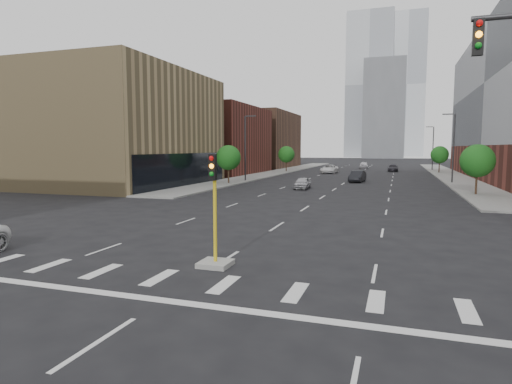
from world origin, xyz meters
The scene contains 21 objects.
sidewalk_left_far centered at (-15.00, 74.00, 0.07)m, with size 5.00×92.00×0.15m, color gray.
sidewalk_right_far centered at (15.00, 74.00, 0.07)m, with size 5.00×92.00×0.15m, color gray.
building_left_mid centered at (-27.50, 40.00, 7.00)m, with size 20.00×24.00×14.00m, color tan.
building_left_far_a centered at (-27.50, 66.00, 6.00)m, with size 20.00×22.00×12.00m, color brown.
building_left_far_b centered at (-27.50, 92.00, 6.50)m, with size 20.00×24.00×13.00m, color brown.
tower_left centered at (-8.00, 220.00, 35.00)m, with size 22.00×22.00×70.00m, color #B2B7BC.
tower_right centered at (10.00, 260.00, 40.00)m, with size 20.00×20.00×80.00m, color #B2B7BC.
tower_mid centered at (0.00, 200.00, 22.00)m, with size 18.00×18.00×44.00m, color slate.
median_traffic_signal centered at (0.00, 8.97, 0.97)m, with size 1.20×1.20×4.40m.
streetlight_right_a centered at (13.41, 55.00, 5.01)m, with size 1.60×0.22×9.07m.
streetlight_right_b centered at (13.41, 90.00, 5.01)m, with size 1.60×0.22×9.07m.
streetlight_left centered at (-13.41, 50.00, 5.01)m, with size 1.60×0.22×9.07m.
tree_left_near centered at (-14.00, 45.00, 3.39)m, with size 3.20×3.20×4.85m.
tree_left_far centered at (-14.00, 75.00, 3.39)m, with size 3.20×3.20×4.85m.
tree_right_near centered at (14.00, 40.00, 3.39)m, with size 3.20×3.20×4.85m.
tree_right_far centered at (14.00, 80.00, 3.39)m, with size 3.20×3.20×4.85m.
car_near_left centered at (-3.54, 41.49, 0.67)m, with size 1.57×3.91×1.33m, color #AAAAAF.
car_mid_right centered at (1.50, 53.57, 0.77)m, with size 1.64×4.69×1.55m, color black.
car_far_left centered at (-5.30, 73.08, 0.78)m, with size 2.58×5.60×1.56m, color white.
car_deep_right centered at (5.81, 82.60, 0.69)m, with size 1.95×4.79×1.39m, color #232127.
car_distant centered at (-0.62, 93.40, 0.78)m, with size 1.85×4.61×1.57m, color silver.
Camera 1 is at (6.69, -6.09, 4.63)m, focal length 30.00 mm.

